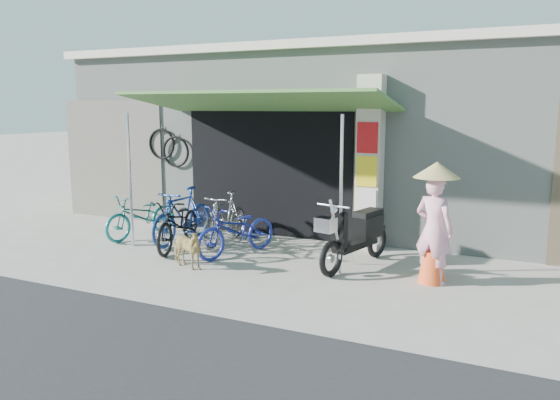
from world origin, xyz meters
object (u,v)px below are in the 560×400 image
at_px(bike_teal, 142,216).
at_px(bike_silver, 225,219).
at_px(bike_blue, 182,216).
at_px(moped, 357,235).
at_px(bike_navy, 237,230).
at_px(bike_black, 179,223).
at_px(nun, 434,224).
at_px(street_dog, 185,248).

relative_size(bike_teal, bike_silver, 1.02).
bearing_deg(bike_blue, moped, 1.66).
relative_size(bike_silver, moped, 0.85).
relative_size(bike_blue, bike_navy, 1.02).
bearing_deg(bike_black, moped, -7.75).
bearing_deg(bike_black, nun, -13.87).
distance_m(bike_silver, bike_navy, 0.80).
bearing_deg(bike_black, bike_blue, 103.02).
distance_m(bike_teal, nun, 5.52).
bearing_deg(bike_silver, bike_black, -135.10).
relative_size(bike_teal, bike_blue, 0.96).
relative_size(moped, nun, 1.08).
bearing_deg(nun, bike_teal, 14.45).
xyz_separation_m(bike_navy, nun, (3.22, -0.11, 0.42)).
height_order(bike_teal, street_dog, bike_teal).
distance_m(bike_teal, bike_navy, 2.29).
relative_size(bike_navy, moped, 0.88).
height_order(bike_navy, nun, nun).
relative_size(street_dog, nun, 0.43).
height_order(bike_teal, bike_blue, bike_blue).
xyz_separation_m(moped, nun, (1.21, -0.35, 0.37)).
relative_size(bike_blue, bike_silver, 1.06).
distance_m(bike_teal, bike_black, 1.19).
bearing_deg(moped, bike_navy, -158.90).
distance_m(bike_black, bike_silver, 0.84).
xyz_separation_m(bike_silver, nun, (3.78, -0.67, 0.38)).
height_order(bike_blue, bike_navy, bike_blue).
xyz_separation_m(bike_silver, bike_navy, (0.57, -0.56, -0.04)).
height_order(street_dog, nun, nun).
relative_size(bike_black, moped, 0.92).
distance_m(bike_navy, nun, 3.25).
height_order(bike_teal, nun, nun).
bearing_deg(nun, bike_blue, 13.63).
bearing_deg(bike_silver, street_dog, -84.08).
relative_size(bike_silver, bike_navy, 0.96).
height_order(bike_blue, moped, moped).
distance_m(bike_teal, bike_silver, 1.72).
bearing_deg(bike_teal, bike_black, -6.49).
bearing_deg(street_dog, bike_blue, 53.14).
distance_m(street_dog, moped, 2.67).
bearing_deg(bike_silver, nun, -11.73).
xyz_separation_m(bike_blue, bike_silver, (0.76, 0.24, -0.03)).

